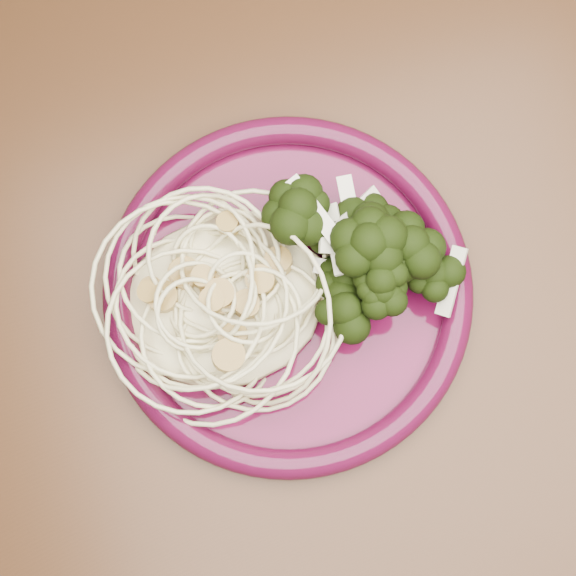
{
  "coord_description": "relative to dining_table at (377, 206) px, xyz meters",
  "views": [
    {
      "loc": [
        -0.15,
        -0.2,
        1.36
      ],
      "look_at": [
        -0.11,
        -0.07,
        0.77
      ],
      "focal_mm": 50.0,
      "sensor_mm": 36.0,
      "label": 1
    }
  ],
  "objects": [
    {
      "name": "dinner_plate",
      "position": [
        -0.11,
        -0.07,
        0.11
      ],
      "size": [
        0.32,
        0.32,
        0.02
      ],
      "rotation": [
        0.0,
        0.0,
        -0.15
      ],
      "color": "#4E0928",
      "rests_on": "dining_table"
    },
    {
      "name": "onion_garnish",
      "position": [
        -0.05,
        -0.08,
        0.17
      ],
      "size": [
        0.09,
        0.11,
        0.06
      ],
      "primitive_type": null,
      "rotation": [
        0.0,
        0.0,
        -0.15
      ],
      "color": "beige",
      "rests_on": "broccoli_pile"
    },
    {
      "name": "dining_table",
      "position": [
        0.0,
        0.0,
        0.0
      ],
      "size": [
        1.2,
        0.8,
        0.75
      ],
      "color": "#472814",
      "rests_on": "ground"
    },
    {
      "name": "spaghetti_pile",
      "position": [
        -0.16,
        -0.07,
        0.12
      ],
      "size": [
        0.17,
        0.16,
        0.03
      ],
      "primitive_type": "ellipsoid",
      "rotation": [
        0.0,
        0.0,
        -0.15
      ],
      "color": "beige",
      "rests_on": "dinner_plate"
    },
    {
      "name": "broccoli_pile",
      "position": [
        -0.05,
        -0.08,
        0.13
      ],
      "size": [
        0.12,
        0.18,
        0.06
      ],
      "primitive_type": "ellipsoid",
      "rotation": [
        0.0,
        0.0,
        -0.15
      ],
      "color": "black",
      "rests_on": "dinner_plate"
    },
    {
      "name": "scallop_cluster",
      "position": [
        -0.16,
        -0.07,
        0.16
      ],
      "size": [
        0.14,
        0.14,
        0.04
      ],
      "primitive_type": null,
      "rotation": [
        0.0,
        0.0,
        -0.15
      ],
      "color": "#B08F44",
      "rests_on": "spaghetti_pile"
    }
  ]
}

